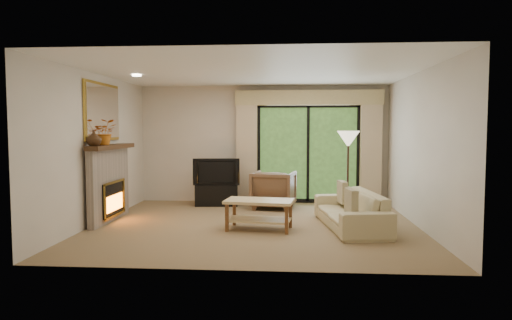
# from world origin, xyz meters

# --- Properties ---
(floor) EXTENTS (5.50, 5.50, 0.00)m
(floor) POSITION_xyz_m (0.00, 0.00, 0.00)
(floor) COLOR olive
(floor) RESTS_ON ground
(ceiling) EXTENTS (5.50, 5.50, 0.00)m
(ceiling) POSITION_xyz_m (0.00, 0.00, 2.60)
(ceiling) COLOR white
(ceiling) RESTS_ON ground
(wall_back) EXTENTS (5.00, 0.00, 5.00)m
(wall_back) POSITION_xyz_m (0.00, 2.50, 1.30)
(wall_back) COLOR beige
(wall_back) RESTS_ON ground
(wall_front) EXTENTS (5.00, 0.00, 5.00)m
(wall_front) POSITION_xyz_m (0.00, -2.50, 1.30)
(wall_front) COLOR beige
(wall_front) RESTS_ON ground
(wall_left) EXTENTS (0.00, 5.00, 5.00)m
(wall_left) POSITION_xyz_m (-2.75, 0.00, 1.30)
(wall_left) COLOR beige
(wall_left) RESTS_ON ground
(wall_right) EXTENTS (0.00, 5.00, 5.00)m
(wall_right) POSITION_xyz_m (2.75, 0.00, 1.30)
(wall_right) COLOR beige
(wall_right) RESTS_ON ground
(fireplace) EXTENTS (0.24, 1.70, 1.37)m
(fireplace) POSITION_xyz_m (-2.63, 0.20, 0.69)
(fireplace) COLOR gray
(fireplace) RESTS_ON floor
(mirror) EXTENTS (0.07, 1.45, 1.02)m
(mirror) POSITION_xyz_m (-2.71, 0.20, 1.95)
(mirror) COLOR #B59335
(mirror) RESTS_ON wall_left
(sliding_door) EXTENTS (2.26, 0.10, 2.16)m
(sliding_door) POSITION_xyz_m (1.00, 2.45, 1.10)
(sliding_door) COLOR black
(sliding_door) RESTS_ON floor
(curtain_left) EXTENTS (0.45, 0.18, 2.35)m
(curtain_left) POSITION_xyz_m (-0.35, 2.34, 1.20)
(curtain_left) COLOR tan
(curtain_left) RESTS_ON floor
(curtain_right) EXTENTS (0.45, 0.18, 2.35)m
(curtain_right) POSITION_xyz_m (2.35, 2.34, 1.20)
(curtain_right) COLOR tan
(curtain_right) RESTS_ON floor
(cornice) EXTENTS (3.20, 0.24, 0.32)m
(cornice) POSITION_xyz_m (1.00, 2.36, 2.32)
(cornice) COLOR tan
(cornice) RESTS_ON wall_back
(media_console) EXTENTS (0.94, 0.49, 0.45)m
(media_console) POSITION_xyz_m (-0.97, 1.95, 0.23)
(media_console) COLOR black
(media_console) RESTS_ON floor
(tv) EXTENTS (1.00, 0.22, 0.57)m
(tv) POSITION_xyz_m (-0.97, 1.95, 0.74)
(tv) COLOR black
(tv) RESTS_ON media_console
(armchair) EXTENTS (0.97, 0.99, 0.78)m
(armchair) POSITION_xyz_m (0.27, 1.68, 0.39)
(armchair) COLOR brown
(armchair) RESTS_ON floor
(sofa) EXTENTS (1.09, 2.16, 0.60)m
(sofa) POSITION_xyz_m (1.61, -0.07, 0.30)
(sofa) COLOR tan
(sofa) RESTS_ON floor
(pillow_near) EXTENTS (0.17, 0.42, 0.41)m
(pillow_near) POSITION_xyz_m (1.54, -0.67, 0.52)
(pillow_near) COLOR brown
(pillow_near) RESTS_ON sofa
(pillow_far) EXTENTS (0.16, 0.40, 0.39)m
(pillow_far) POSITION_xyz_m (1.54, 0.52, 0.52)
(pillow_far) COLOR brown
(pillow_far) RESTS_ON sofa
(coffee_table) EXTENTS (1.16, 0.73, 0.49)m
(coffee_table) POSITION_xyz_m (0.10, -0.33, 0.25)
(coffee_table) COLOR #D9B77B
(coffee_table) RESTS_ON floor
(floor_lamp) EXTENTS (0.46, 0.46, 1.61)m
(floor_lamp) POSITION_xyz_m (1.71, 1.11, 0.80)
(floor_lamp) COLOR #FFF2CD
(floor_lamp) RESTS_ON floor
(vase) EXTENTS (0.26, 0.26, 0.26)m
(vase) POSITION_xyz_m (-2.61, -0.44, 1.50)
(vase) COLOR #372211
(vase) RESTS_ON fireplace
(branches) EXTENTS (0.48, 0.44, 0.44)m
(branches) POSITION_xyz_m (-2.61, 0.02, 1.59)
(branches) COLOR #BC6116
(branches) RESTS_ON fireplace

